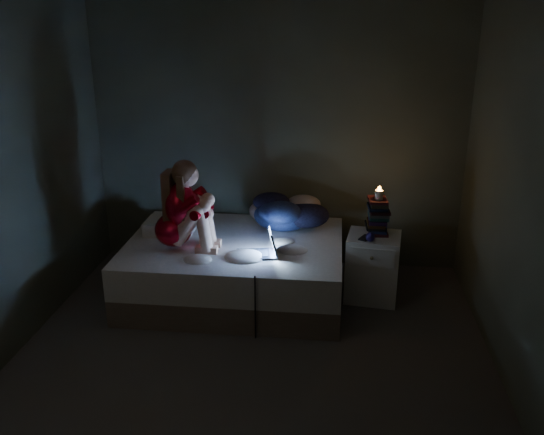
# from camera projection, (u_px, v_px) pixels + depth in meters

# --- Properties ---
(floor) EXTENTS (3.60, 3.80, 0.02)m
(floor) POSITION_uv_depth(u_px,v_px,m) (250.00, 366.00, 4.32)
(floor) COLOR #413B37
(floor) RESTS_ON ground
(wall_back) EXTENTS (3.60, 0.02, 2.60)m
(wall_back) POSITION_uv_depth(u_px,v_px,m) (277.00, 137.00, 5.66)
(wall_back) COLOR #383D31
(wall_back) RESTS_ON ground
(wall_front) EXTENTS (3.60, 0.02, 2.60)m
(wall_front) POSITION_uv_depth(u_px,v_px,m) (169.00, 362.00, 2.09)
(wall_front) COLOR #383D31
(wall_front) RESTS_ON ground
(wall_right) EXTENTS (0.02, 3.80, 2.60)m
(wall_right) POSITION_uv_depth(u_px,v_px,m) (531.00, 208.00, 3.68)
(wall_right) COLOR #383D31
(wall_right) RESTS_ON ground
(bed) EXTENTS (1.90, 1.43, 0.52)m
(bed) POSITION_uv_depth(u_px,v_px,m) (235.00, 268.00, 5.29)
(bed) COLOR #BCBAB5
(bed) RESTS_ON ground
(pillow) EXTENTS (0.43, 0.31, 0.12)m
(pillow) POSITION_uv_depth(u_px,v_px,m) (170.00, 226.00, 5.37)
(pillow) COLOR silver
(pillow) RESTS_ON bed
(woman) EXTENTS (0.49, 0.33, 0.79)m
(woman) POSITION_uv_depth(u_px,v_px,m) (172.00, 204.00, 4.93)
(woman) COLOR #8B000C
(woman) RESTS_ON bed
(laptop) EXTENTS (0.37, 0.30, 0.24)m
(laptop) POSITION_uv_depth(u_px,v_px,m) (256.00, 243.00, 4.86)
(laptop) COLOR black
(laptop) RESTS_ON bed
(clothes_pile) EXTENTS (0.71, 0.65, 0.35)m
(clothes_pile) POSITION_uv_depth(u_px,v_px,m) (283.00, 210.00, 5.48)
(clothes_pile) COLOR navy
(clothes_pile) RESTS_ON bed
(nightstand) EXTENTS (0.50, 0.46, 0.61)m
(nightstand) POSITION_uv_depth(u_px,v_px,m) (372.00, 267.00, 5.21)
(nightstand) COLOR silver
(nightstand) RESTS_ON ground
(book_stack) EXTENTS (0.19, 0.25, 0.32)m
(book_stack) POSITION_uv_depth(u_px,v_px,m) (378.00, 216.00, 5.11)
(book_stack) COLOR black
(book_stack) RESTS_ON nightstand
(candle) EXTENTS (0.07, 0.07, 0.08)m
(candle) POSITION_uv_depth(u_px,v_px,m) (379.00, 194.00, 5.05)
(candle) COLOR beige
(candle) RESTS_ON book_stack
(phone) EXTENTS (0.11, 0.16, 0.01)m
(phone) POSITION_uv_depth(u_px,v_px,m) (366.00, 238.00, 5.03)
(phone) COLOR black
(phone) RESTS_ON nightstand
(blue_orb) EXTENTS (0.08, 0.08, 0.08)m
(blue_orb) POSITION_uv_depth(u_px,v_px,m) (372.00, 237.00, 4.96)
(blue_orb) COLOR navy
(blue_orb) RESTS_ON nightstand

